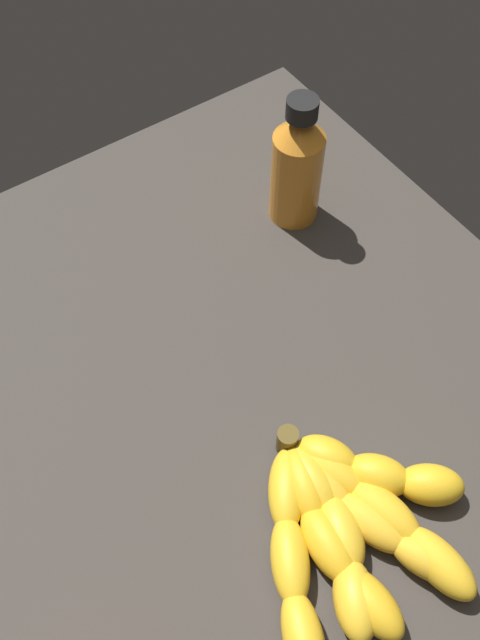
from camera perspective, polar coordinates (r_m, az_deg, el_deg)
ground_plane at (r=70.97cm, az=-1.17°, el=-6.55°), size 74.20×68.87×4.47cm
banana_bunch at (r=62.80cm, az=8.88°, el=-16.04°), size 20.74×23.21×3.72cm
honey_bottle at (r=77.39cm, az=4.67°, el=12.46°), size 5.64×5.64×16.11cm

